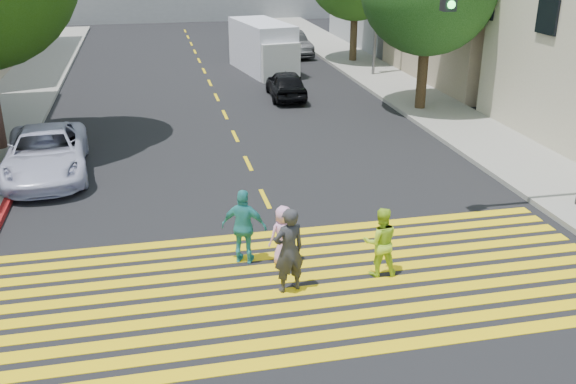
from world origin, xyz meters
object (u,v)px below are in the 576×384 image
object	(u,v)px
pedestrian_child	(284,235)
silver_car	(253,37)
dark_car_parked	(291,44)
traffic_signal	(562,47)
pedestrian_man	(289,250)
white_van	(264,49)
pedestrian_extra	(244,227)
white_sedan	(46,153)
pedestrian_woman	(380,242)
dark_car_near	(286,84)

from	to	relation	value
pedestrian_child	silver_car	distance (m)	28.40
dark_car_parked	traffic_signal	world-z (taller)	traffic_signal
pedestrian_child	silver_car	world-z (taller)	silver_car
pedestrian_man	white_van	world-z (taller)	white_van
pedestrian_extra	white_van	world-z (taller)	white_van
pedestrian_extra	white_sedan	xyz separation A→B (m)	(-5.00, 6.71, -0.16)
pedestrian_woman	white_van	size ratio (longest dim) A/B	0.27
pedestrian_man	dark_car_near	xyz separation A→B (m)	(3.40, 16.06, -0.29)
pedestrian_woman	pedestrian_child	distance (m)	2.12
pedestrian_extra	traffic_signal	distance (m)	8.68
silver_car	pedestrian_man	bearing A→B (deg)	81.13
pedestrian_man	traffic_signal	world-z (taller)	traffic_signal
pedestrian_child	white_sedan	bearing A→B (deg)	-64.19
pedestrian_child	pedestrian_woman	bearing A→B (deg)	139.64
pedestrian_extra	white_sedan	size ratio (longest dim) A/B	0.34
dark_car_near	traffic_signal	xyz separation A→B (m)	(3.80, -13.63, 3.71)
dark_car_parked	pedestrian_extra	bearing A→B (deg)	-110.70
dark_car_parked	pedestrian_man	bearing A→B (deg)	-108.50
white_van	pedestrian_child	bearing A→B (deg)	-108.78
silver_car	pedestrian_woman	bearing A→B (deg)	85.05
white_sedan	white_van	world-z (taller)	white_van
silver_car	traffic_signal	distance (m)	27.28
pedestrian_man	traffic_signal	xyz separation A→B (m)	(7.20, 2.44, 3.41)
white_sedan	white_van	size ratio (longest dim) A/B	0.89
white_van	pedestrian_man	bearing A→B (deg)	-108.65
dark_car_parked	white_van	world-z (taller)	white_van
pedestrian_man	pedestrian_extra	xyz separation A→B (m)	(-0.69, 1.42, -0.06)
silver_car	dark_car_parked	bearing A→B (deg)	119.83
dark_car_parked	traffic_signal	xyz separation A→B (m)	(1.30, -23.88, 3.62)
traffic_signal	silver_car	bearing A→B (deg)	97.45
pedestrian_child	dark_car_near	size ratio (longest dim) A/B	0.37
pedestrian_child	silver_car	size ratio (longest dim) A/B	0.27
white_sedan	dark_car_parked	xyz separation A→B (m)	(11.59, 18.19, 0.01)
white_sedan	dark_car_near	xyz separation A→B (m)	(9.09, 7.94, -0.08)
pedestrian_woman	dark_car_parked	xyz separation A→B (m)	(3.85, 26.08, -0.06)
pedestrian_extra	dark_car_parked	distance (m)	25.76
pedestrian_child	white_sedan	size ratio (longest dim) A/B	0.27
white_sedan	pedestrian_extra	bearing A→B (deg)	-56.93
pedestrian_child	white_van	world-z (taller)	white_van
dark_car_near	dark_car_parked	distance (m)	10.55
dark_car_parked	traffic_signal	bearing A→B (deg)	-92.75
pedestrian_man	pedestrian_woman	world-z (taller)	pedestrian_man
pedestrian_extra	traffic_signal	bearing A→B (deg)	-149.76
pedestrian_child	white_sedan	distance (m)	9.08
pedestrian_extra	dark_car_parked	bearing A→B (deg)	-81.96
pedestrian_woman	dark_car_near	bearing A→B (deg)	-87.05
dark_car_parked	pedestrian_woman	bearing A→B (deg)	-104.28
pedestrian_woman	pedestrian_extra	size ratio (longest dim) A/B	0.90
pedestrian_man	silver_car	xyz separation A→B (m)	(4.13, 29.30, -0.19)
white_sedan	pedestrian_man	bearing A→B (deg)	-58.60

